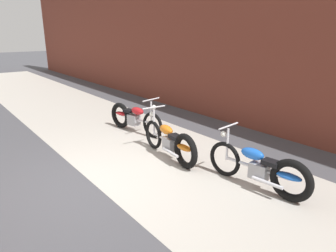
{
  "coord_description": "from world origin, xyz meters",
  "views": [
    {
      "loc": [
        4.83,
        -2.04,
        2.68
      ],
      "look_at": [
        -0.03,
        1.79,
        0.75
      ],
      "focal_mm": 32.73,
      "sensor_mm": 36.0,
      "label": 1
    }
  ],
  "objects": [
    {
      "name": "motorcycle_orange",
      "position": [
        0.06,
        1.83,
        0.4
      ],
      "size": [
        2.01,
        0.59,
        1.03
      ],
      "rotation": [
        0.0,
        0.0,
        3.04
      ],
      "color": "black",
      "rests_on": "ground"
    },
    {
      "name": "motorcycle_red",
      "position": [
        -2.17,
        2.2,
        0.4
      ],
      "size": [
        1.99,
        0.62,
        1.03
      ],
      "rotation": [
        0.0,
        0.0,
        0.17
      ],
      "color": "black",
      "rests_on": "ground"
    },
    {
      "name": "ground_plane",
      "position": [
        0.0,
        0.0,
        0.0
      ],
      "size": [
        80.0,
        80.0,
        0.0
      ],
      "primitive_type": "plane",
      "color": "#47474C"
    },
    {
      "name": "motorcycle_blue",
      "position": [
        2.07,
        2.23,
        0.4
      ],
      "size": [
        2.0,
        0.58,
        1.03
      ],
      "rotation": [
        0.0,
        0.0,
        3.25
      ],
      "color": "black",
      "rests_on": "ground"
    },
    {
      "name": "brick_building_wall",
      "position": [
        0.0,
        5.2,
        2.82
      ],
      "size": [
        36.0,
        0.5,
        5.64
      ],
      "primitive_type": "cube",
      "color": "brown",
      "rests_on": "ground"
    },
    {
      "name": "sidewalk_slab",
      "position": [
        0.0,
        1.75,
        0.0
      ],
      "size": [
        36.0,
        3.5,
        0.01
      ],
      "primitive_type": "cube",
      "color": "#B2ADA3",
      "rests_on": "ground"
    }
  ]
}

